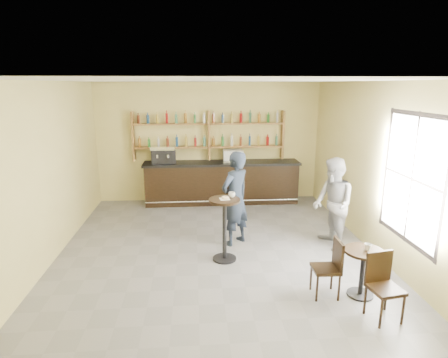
{
  "coord_description": "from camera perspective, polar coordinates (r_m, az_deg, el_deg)",
  "views": [
    {
      "loc": [
        -0.39,
        -6.62,
        3.14
      ],
      "look_at": [
        0.2,
        0.8,
        1.25
      ],
      "focal_mm": 30.0,
      "sensor_mm": 36.0,
      "label": 1
    }
  ],
  "objects": [
    {
      "name": "floor",
      "position": [
        7.33,
        -1.08,
        -11.1
      ],
      "size": [
        7.0,
        7.0,
        0.0
      ],
      "primitive_type": "plane",
      "color": "slate",
      "rests_on": "ground"
    },
    {
      "name": "ceiling",
      "position": [
        6.63,
        -1.22,
        14.78
      ],
      "size": [
        7.0,
        7.0,
        0.0
      ],
      "primitive_type": "plane",
      "rotation": [
        3.14,
        0.0,
        0.0
      ],
      "color": "white",
      "rests_on": "wall_back"
    },
    {
      "name": "wall_back",
      "position": [
        10.24,
        -2.33,
        5.59
      ],
      "size": [
        7.0,
        0.0,
        7.0
      ],
      "primitive_type": "plane",
      "rotation": [
        1.57,
        0.0,
        0.0
      ],
      "color": "#DECF7E",
      "rests_on": "floor"
    },
    {
      "name": "wall_front",
      "position": [
        3.5,
        2.37,
        -11.86
      ],
      "size": [
        7.0,
        0.0,
        7.0
      ],
      "primitive_type": "plane",
      "rotation": [
        -1.57,
        0.0,
        0.0
      ],
      "color": "#DECF7E",
      "rests_on": "floor"
    },
    {
      "name": "wall_left",
      "position": [
        7.28,
        -25.45,
        0.64
      ],
      "size": [
        0.0,
        7.0,
        7.0
      ],
      "primitive_type": "plane",
      "rotation": [
        1.57,
        0.0,
        1.57
      ],
      "color": "#DECF7E",
      "rests_on": "floor"
    },
    {
      "name": "wall_right",
      "position": [
        7.59,
        22.1,
        1.49
      ],
      "size": [
        0.0,
        7.0,
        7.0
      ],
      "primitive_type": "plane",
      "rotation": [
        1.57,
        0.0,
        -1.57
      ],
      "color": "#DECF7E",
      "rests_on": "floor"
    },
    {
      "name": "window_pane",
      "position": [
        6.55,
        26.73,
        0.0
      ],
      "size": [
        0.0,
        2.0,
        2.0
      ],
      "primitive_type": "plane",
      "rotation": [
        1.57,
        0.0,
        -1.57
      ],
      "color": "white",
      "rests_on": "wall_right"
    },
    {
      "name": "window_frame",
      "position": [
        6.54,
        26.68,
        0.0
      ],
      "size": [
        0.04,
        1.7,
        2.1
      ],
      "primitive_type": null,
      "color": "black",
      "rests_on": "wall_right"
    },
    {
      "name": "shelf_unit",
      "position": [
        10.08,
        -2.31,
        6.66
      ],
      "size": [
        4.0,
        0.26,
        1.4
      ],
      "primitive_type": null,
      "color": "brown",
      "rests_on": "wall_back"
    },
    {
      "name": "liquor_bottles",
      "position": [
        10.06,
        -2.32,
        7.62
      ],
      "size": [
        3.68,
        0.1,
        1.0
      ],
      "primitive_type": null,
      "color": "#8C5919",
      "rests_on": "shelf_unit"
    },
    {
      "name": "bar_counter",
      "position": [
        10.12,
        -0.35,
        -0.5
      ],
      "size": [
        4.16,
        0.81,
        1.13
      ],
      "primitive_type": null,
      "color": "black",
      "rests_on": "floor"
    },
    {
      "name": "espresso_machine",
      "position": [
        9.96,
        -9.26,
        3.71
      ],
      "size": [
        0.67,
        0.48,
        0.45
      ],
      "primitive_type": null,
      "rotation": [
        0.0,
        0.0,
        0.14
      ],
      "color": "black",
      "rests_on": "bar_counter"
    },
    {
      "name": "pastry_case",
      "position": [
        9.99,
        1.36,
        3.56
      ],
      "size": [
        0.54,
        0.44,
        0.32
      ],
      "primitive_type": null,
      "rotation": [
        0.0,
        0.0,
        -0.01
      ],
      "color": "silver",
      "rests_on": "bar_counter"
    },
    {
      "name": "pedestal_table",
      "position": [
        6.83,
        0.09,
        -7.75
      ],
      "size": [
        0.7,
        0.7,
        1.17
      ],
      "primitive_type": null,
      "rotation": [
        0.0,
        0.0,
        -0.28
      ],
      "color": "black",
      "rests_on": "floor"
    },
    {
      "name": "napkin",
      "position": [
        6.63,
        0.09,
        -3.05
      ],
      "size": [
        0.19,
        0.19,
        0.0
      ],
      "primitive_type": "cube",
      "rotation": [
        0.0,
        0.0,
        0.14
      ],
      "color": "white",
      "rests_on": "pedestal_table"
    },
    {
      "name": "donut",
      "position": [
        6.61,
        0.18,
        -2.87
      ],
      "size": [
        0.13,
        0.13,
        0.05
      ],
      "primitive_type": "torus",
      "rotation": [
        0.0,
        0.0,
        -0.02
      ],
      "color": "gold",
      "rests_on": "napkin"
    },
    {
      "name": "cup_pedestal",
      "position": [
        6.72,
        1.21,
        -2.41
      ],
      "size": [
        0.15,
        0.15,
        0.09
      ],
      "primitive_type": "imported",
      "rotation": [
        0.0,
        0.0,
        0.39
      ],
      "color": "white",
      "rests_on": "pedestal_table"
    },
    {
      "name": "man_main",
      "position": [
        7.4,
        1.68,
        -2.99
      ],
      "size": [
        0.82,
        0.8,
        1.89
      ],
      "primitive_type": "imported",
      "rotation": [
        0.0,
        0.0,
        3.87
      ],
      "color": "black",
      "rests_on": "floor"
    },
    {
      "name": "cafe_table",
      "position": [
        6.18,
        20.28,
        -13.28
      ],
      "size": [
        0.66,
        0.66,
        0.75
      ],
      "primitive_type": null,
      "rotation": [
        0.0,
        0.0,
        -0.13
      ],
      "color": "black",
      "rests_on": "floor"
    },
    {
      "name": "cup_cafe",
      "position": [
        6.02,
        21.07,
        -9.65
      ],
      "size": [
        0.12,
        0.12,
        0.1
      ],
      "primitive_type": "imported",
      "rotation": [
        0.0,
        0.0,
        0.11
      ],
      "color": "white",
      "rests_on": "cafe_table"
    },
    {
      "name": "chair_west",
      "position": [
        5.99,
        15.23,
        -12.99
      ],
      "size": [
        0.4,
        0.4,
        0.9
      ],
      "primitive_type": null,
      "rotation": [
        0.0,
        0.0,
        -1.6
      ],
      "color": "black",
      "rests_on": "floor"
    },
    {
      "name": "chair_south",
      "position": [
        5.69,
        23.4,
        -15.05
      ],
      "size": [
        0.47,
        0.47,
        0.93
      ],
      "primitive_type": null,
      "rotation": [
        0.0,
        0.0,
        0.18
      ],
      "color": "black",
      "rests_on": "floor"
    },
    {
      "name": "patron_second",
      "position": [
        7.54,
        16.25,
        -3.64
      ],
      "size": [
        0.74,
        0.92,
        1.79
      ],
      "primitive_type": "imported",
      "rotation": [
        0.0,
        0.0,
        -1.5
      ],
      "color": "gray",
      "rests_on": "floor"
    }
  ]
}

